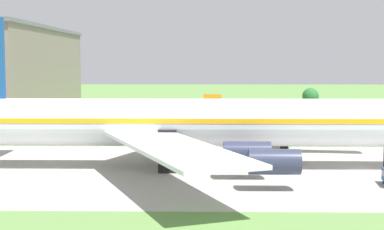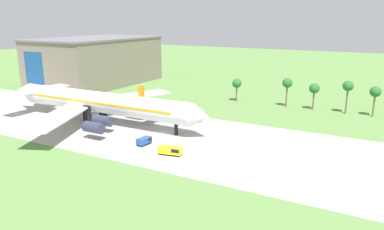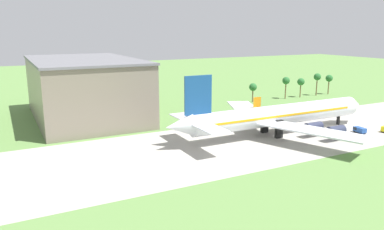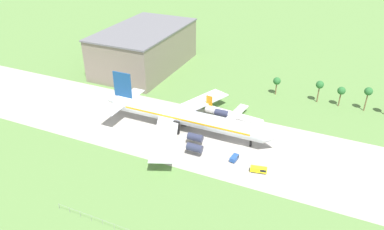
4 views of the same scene
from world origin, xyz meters
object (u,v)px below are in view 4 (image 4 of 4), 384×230
(jet_airliner, at_px, (184,117))
(fuel_truck, at_px, (259,170))
(regional_aircraft, at_px, (233,115))
(terminal_building, at_px, (145,48))
(baggage_tug, at_px, (234,158))

(jet_airliner, height_order, fuel_truck, jet_airliner)
(regional_aircraft, distance_m, terminal_building, 75.56)
(baggage_tug, xyz_separation_m, fuel_truck, (10.02, -3.09, 0.07))
(jet_airliner, relative_size, terminal_building, 1.26)
(regional_aircraft, xyz_separation_m, terminal_building, (-64.97, 37.71, 8.17))
(terminal_building, bearing_deg, jet_airliner, -46.92)
(regional_aircraft, bearing_deg, baggage_tug, -70.03)
(jet_airliner, distance_m, regional_aircraft, 21.94)
(jet_airliner, relative_size, regional_aircraft, 2.93)
(fuel_truck, relative_size, terminal_building, 0.10)
(fuel_truck, xyz_separation_m, terminal_building, (-84.44, 66.78, 10.12))
(jet_airliner, distance_m, baggage_tug, 28.18)
(terminal_building, bearing_deg, baggage_tug, -40.56)
(regional_aircraft, xyz_separation_m, baggage_tug, (9.44, -25.98, -2.02))
(jet_airliner, bearing_deg, terminal_building, 133.08)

